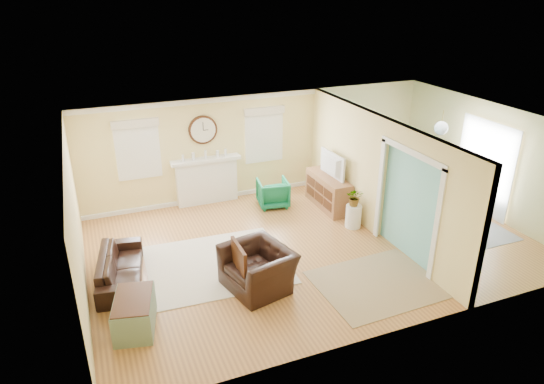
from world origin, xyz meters
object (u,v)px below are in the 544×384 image
object	(u,v)px
green_chair	(273,193)
credenza	(328,192)
dining_table	(431,208)
sofa	(120,267)
eames_chair	(258,268)

from	to	relation	value
green_chair	credenza	bearing A→B (deg)	163.96
green_chair	dining_table	xyz separation A→B (m)	(3.09, -2.08, -0.04)
dining_table	green_chair	bearing A→B (deg)	58.15
green_chair	credenza	xyz separation A→B (m)	(1.22, -0.57, 0.07)
sofa	eames_chair	world-z (taller)	eames_chair
eames_chair	dining_table	xyz separation A→B (m)	(4.64, 1.05, -0.09)
green_chair	credenza	distance (m)	1.35
eames_chair	dining_table	world-z (taller)	eames_chair
sofa	credenza	world-z (taller)	credenza
green_chair	dining_table	world-z (taller)	green_chair
eames_chair	dining_table	size ratio (longest dim) A/B	0.71
green_chair	credenza	size ratio (longest dim) A/B	0.49
sofa	dining_table	bearing A→B (deg)	-81.51
sofa	credenza	size ratio (longest dim) A/B	1.25
sofa	dining_table	size ratio (longest dim) A/B	1.12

